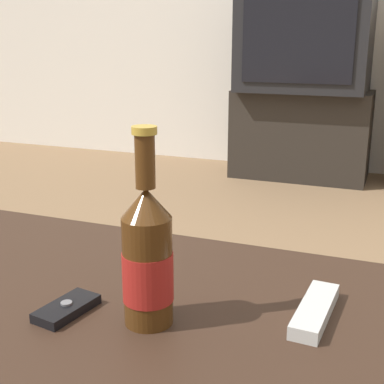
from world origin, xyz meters
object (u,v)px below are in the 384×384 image
object	(u,v)px
tv_stand	(301,134)
remote_control	(315,310)
television	(306,40)
beer_bottle	(147,258)
cell_phone	(67,308)

from	to	relation	value
tv_stand	remote_control	size ratio (longest dim) A/B	5.33
television	beer_bottle	size ratio (longest dim) A/B	2.73
cell_phone	remote_control	xyz separation A→B (m)	(0.33, 0.12, 0.00)
beer_bottle	remote_control	size ratio (longest dim) A/B	1.77
television	cell_phone	distance (m)	2.76
remote_control	cell_phone	bearing A→B (deg)	-157.08
television	remote_control	bearing A→B (deg)	-79.60
tv_stand	beer_bottle	world-z (taller)	beer_bottle
beer_bottle	cell_phone	xyz separation A→B (m)	(-0.12, -0.02, -0.09)
remote_control	television	bearing A→B (deg)	103.85
tv_stand	television	bearing A→B (deg)	-90.00
beer_bottle	television	bearing A→B (deg)	95.64
beer_bottle	remote_control	xyz separation A→B (m)	(0.21, 0.10, -0.09)
beer_bottle	cell_phone	bearing A→B (deg)	-169.96
television	cell_phone	size ratio (longest dim) A/B	7.26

